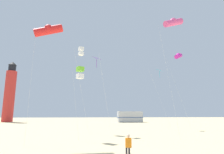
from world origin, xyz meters
name	(u,v)px	position (x,y,z in m)	size (l,w,h in m)	color
kite_flyer_standing	(128,144)	(0.82, 4.50, 0.61)	(0.35, 0.52, 1.16)	orange
kite_box_white	(81,51)	(-3.12, 18.30, 10.69)	(2.16, 1.71, 11.29)	silver
kite_tube_scarlet	(48,30)	(-5.29, 9.06, 9.48)	(2.61, 2.13, 10.19)	silver
kite_tube_magenta	(178,56)	(12.97, 23.00, 11.95)	(3.50, 3.57, 12.65)	silver
kite_diamond_violet	(97,61)	(-0.92, 15.56, 8.62)	(2.44, 2.44, 9.20)	silver
kite_diamond_cyan	(159,72)	(9.11, 21.92, 8.75)	(2.65, 2.58, 9.34)	silver
kite_tube_rainbow	(173,22)	(7.37, 11.86, 12.22)	(2.76, 2.21, 12.93)	silver
kite_box_lime	(80,73)	(-2.59, 11.17, 6.17)	(1.12, 1.12, 6.75)	silver
lighthouse_distant	(10,93)	(-24.62, 47.84, 7.84)	(2.80, 2.80, 16.80)	red
rv_van_silver	(130,117)	(8.16, 43.12, 1.39)	(6.51, 2.55, 2.80)	#B7BABF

